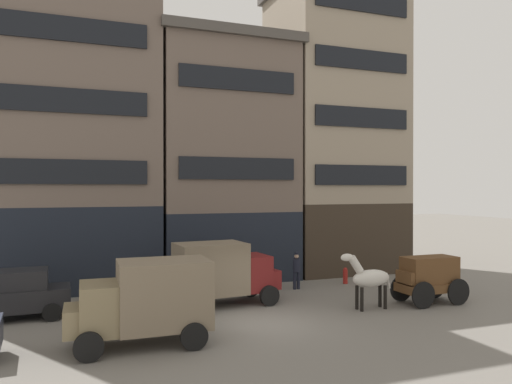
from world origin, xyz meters
name	(u,v)px	position (x,y,z in m)	size (l,w,h in m)	color
ground_plane	(264,325)	(0.00, 0.00, 0.00)	(120.00, 120.00, 0.00)	slate
building_far_left	(57,113)	(-7.19, 10.20, 8.64)	(10.09, 6.84, 17.20)	black
building_center_left	(221,158)	(1.34, 10.20, 6.57)	(7.68, 6.84, 13.06)	black
building_center_right	(333,127)	(8.54, 10.20, 8.68)	(7.40, 6.84, 17.26)	#33281E
cargo_wagon	(429,276)	(7.72, 0.61, 1.15)	(2.91, 1.52, 1.98)	brown
draft_horse	(369,278)	(4.77, 0.61, 1.27)	(2.34, 0.61, 2.30)	beige
delivery_truck_near	(145,300)	(-4.30, -0.86, 1.42)	(4.37, 2.17, 2.62)	#7A6B4C
delivery_truck_far	(224,271)	(-0.52, 3.34, 1.42)	(4.48, 2.44, 2.62)	maroon
sedan_dark	(18,295)	(-8.32, 3.92, 0.91)	(3.74, 1.95, 1.83)	black
pedestrian_officer	(296,269)	(3.71, 5.21, 0.98)	(0.41, 0.41, 1.79)	black
fire_hydrant_curbside	(345,275)	(6.63, 5.58, 0.43)	(0.24, 0.24, 0.83)	maroon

